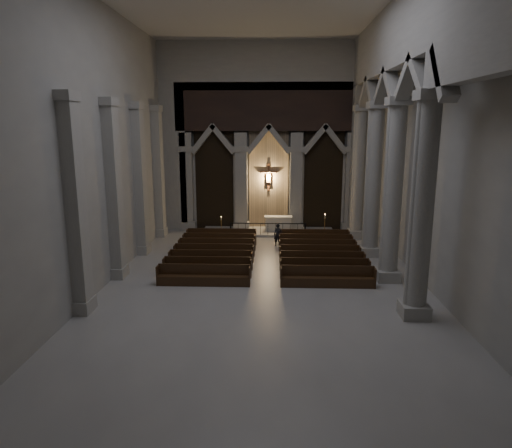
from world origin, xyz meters
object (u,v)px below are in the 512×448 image
Objects in this scene: candle_stand_left at (221,231)px; pews at (267,257)px; worshipper at (278,235)px; altar_rail at (268,228)px; candle_stand_right at (324,233)px; altar at (278,223)px.

candle_stand_left is 0.14× the size of pews.
candle_stand_left reaches higher than worshipper.
pews is at bearing -89.30° from worshipper.
candle_stand_left reaches higher than altar_rail.
altar_rail is 2.93m from candle_stand_left.
pews is (-0.00, -5.31, -0.32)m from altar_rail.
candle_stand_right is at bearing 40.80° from worshipper.
candle_stand_left is (-2.92, 0.00, -0.26)m from altar_rail.
candle_stand_left is at bearing 118.77° from pews.
altar is 1.37× the size of candle_stand_left.
altar is at bearing 20.59° from candle_stand_left.
worshipper is at bearing -30.75° from candle_stand_left.
altar reaches higher than altar_rail.
candle_stand_right reaches higher than worshipper.
candle_stand_left reaches higher than altar.
candle_stand_right reaches higher than pews.
candle_stand_right is at bearing -4.30° from candle_stand_left.
candle_stand_right is 0.17× the size of pews.
altar is at bearing 84.34° from pews.
candle_stand_right is 3.29m from worshipper.
candle_stand_right reaches higher than altar_rail.
pews is at bearing -125.63° from candle_stand_right.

